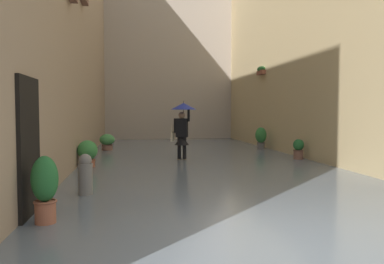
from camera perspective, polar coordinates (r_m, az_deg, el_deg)
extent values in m
plane|color=slate|center=(13.74, 0.18, -3.99)|extent=(60.00, 60.00, 0.00)
cube|color=slate|center=(13.73, 0.18, -3.82)|extent=(8.14, 24.21, 0.08)
cube|color=brown|center=(17.83, 10.05, 8.54)|extent=(0.20, 0.70, 0.18)
ellipsoid|color=#2D7033|center=(17.84, 10.06, 9.05)|extent=(0.28, 0.76, 0.24)
cube|color=black|center=(6.42, -22.78, -2.36)|extent=(0.08, 1.10, 2.20)
cube|color=brown|center=(13.39, -15.46, 18.07)|extent=(0.20, 0.70, 0.18)
cube|color=#A89989|center=(23.74, -3.54, 9.91)|extent=(10.94, 1.80, 9.06)
cube|color=#4C4233|center=(13.04, -1.88, -4.15)|extent=(0.19, 0.26, 0.10)
cylinder|color=black|center=(13.00, -1.88, -2.34)|extent=(0.15, 0.15, 0.73)
cube|color=#4C4233|center=(13.00, -1.10, -4.17)|extent=(0.19, 0.26, 0.10)
cylinder|color=black|center=(12.96, -1.10, -2.36)|extent=(0.15, 0.15, 0.73)
cube|color=black|center=(12.93, -1.50, 0.62)|extent=(0.43, 0.34, 0.62)
cone|color=black|center=(12.96, -1.49, -1.28)|extent=(0.64, 0.64, 0.28)
sphere|color=#8C664C|center=(12.92, -1.50, 2.47)|extent=(0.22, 0.22, 0.22)
cylinder|color=black|center=(12.87, -0.50, 2.53)|extent=(0.11, 0.11, 0.44)
cylinder|color=black|center=(12.98, -2.49, 0.94)|extent=(0.11, 0.11, 0.48)
cylinder|color=black|center=(12.91, -1.24, 2.89)|extent=(0.02, 0.02, 0.40)
cone|color=navy|center=(12.91, -1.24, 3.79)|extent=(0.86, 0.86, 0.22)
cylinder|color=black|center=(12.91, -1.24, 4.41)|extent=(0.01, 0.01, 0.08)
cube|color=beige|center=(13.00, -2.85, -0.65)|extent=(0.15, 0.28, 0.32)
torus|color=beige|center=(12.99, -2.85, 0.59)|extent=(0.12, 0.29, 0.30)
cylinder|color=#9E563D|center=(6.05, -20.63, -11.31)|extent=(0.29, 0.29, 0.39)
torus|color=brown|center=(6.01, -20.67, -9.49)|extent=(0.33, 0.33, 0.04)
ellipsoid|color=#23602D|center=(5.95, -20.72, -6.41)|extent=(0.38, 0.38, 0.66)
cylinder|color=#9E563D|center=(11.65, -15.00, -4.66)|extent=(0.42, 0.42, 0.28)
torus|color=brown|center=(11.63, -15.01, -3.97)|extent=(0.45, 0.45, 0.04)
ellipsoid|color=#387F3D|center=(11.60, -15.02, -2.58)|extent=(0.57, 0.57, 0.57)
cylinder|color=brown|center=(16.51, -12.29, -2.37)|extent=(0.44, 0.44, 0.29)
torus|color=brown|center=(16.50, -12.29, -1.87)|extent=(0.47, 0.47, 0.04)
ellipsoid|color=#428947|center=(16.48, -12.30, -1.09)|extent=(0.62, 0.62, 0.45)
cylinder|color=#66605B|center=(16.78, 10.02, -2.16)|extent=(0.31, 0.31, 0.35)
torus|color=#56524E|center=(16.77, 10.03, -1.57)|extent=(0.35, 0.35, 0.04)
ellipsoid|color=#2D7033|center=(16.74, 10.04, -0.45)|extent=(0.47, 0.47, 0.66)
cylinder|color=brown|center=(13.52, 15.28, -3.41)|extent=(0.32, 0.32, 0.38)
torus|color=brown|center=(13.50, 15.29, -2.62)|extent=(0.36, 0.36, 0.04)
ellipsoid|color=#23602D|center=(13.49, 15.30, -1.82)|extent=(0.36, 0.36, 0.38)
cylinder|color=slate|center=(7.81, -15.30, -6.94)|extent=(0.28, 0.28, 0.68)
sphere|color=slate|center=(7.75, -15.35, -4.02)|extent=(0.25, 0.25, 0.25)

